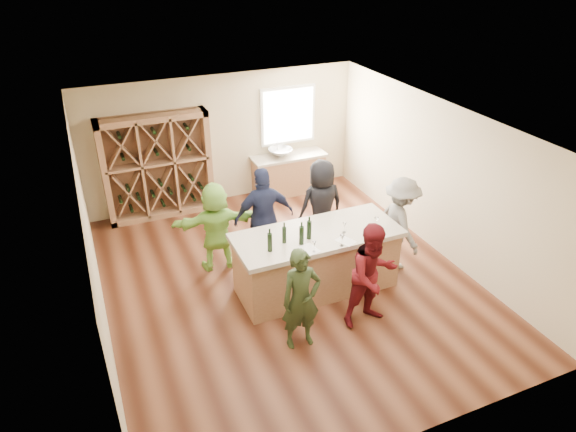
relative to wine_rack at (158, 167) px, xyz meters
name	(u,v)px	position (x,y,z in m)	size (l,w,h in m)	color
floor	(287,282)	(1.50, -3.27, -1.15)	(6.00, 7.00, 0.10)	#552C1B
ceiling	(287,122)	(1.50, -3.27, 1.75)	(6.00, 7.00, 0.10)	white
wall_back	(223,138)	(1.50, 0.28, 0.30)	(6.00, 0.10, 2.80)	#C7B690
wall_front	(419,355)	(1.50, -6.82, 0.30)	(6.00, 0.10, 2.80)	#C7B690
wall_left	(88,249)	(-1.55, -3.27, 0.30)	(0.10, 7.00, 2.80)	#C7B690
wall_right	(441,178)	(4.55, -3.27, 0.30)	(0.10, 7.00, 2.80)	#C7B690
window_frame	(288,115)	(3.00, 0.20, 0.65)	(1.30, 0.06, 1.30)	white
window_pane	(289,116)	(3.00, 0.17, 0.65)	(1.18, 0.01, 1.18)	white
wine_rack	(158,167)	(0.00, 0.00, 0.00)	(2.20, 0.45, 2.20)	#936646
back_counter_base	(289,175)	(2.90, -0.07, -0.67)	(1.60, 0.58, 0.86)	#936646
back_counter_top	(289,156)	(2.90, -0.07, -0.21)	(1.70, 0.62, 0.06)	#B4A893
sink	(280,153)	(2.70, -0.07, -0.09)	(0.54, 0.54, 0.19)	silver
faucet	(277,147)	(2.70, 0.11, -0.03)	(0.02, 0.02, 0.30)	silver
tasting_counter_base	(316,263)	(1.86, -3.65, -0.60)	(2.60, 1.00, 1.00)	#936646
tasting_counter_top	(317,235)	(1.86, -3.65, -0.06)	(2.72, 1.12, 0.08)	#B4A893
wine_bottle_a	(270,242)	(0.97, -3.85, 0.13)	(0.07, 0.07, 0.30)	black
wine_bottle_c	(284,235)	(1.26, -3.72, 0.12)	(0.07, 0.07, 0.27)	black
wine_bottle_d	(301,235)	(1.49, -3.86, 0.13)	(0.08, 0.08, 0.31)	black
wine_bottle_e	(309,230)	(1.66, -3.76, 0.13)	(0.08, 0.08, 0.31)	black
wine_glass_a	(314,247)	(1.57, -4.13, 0.06)	(0.06, 0.06, 0.16)	white
wine_glass_b	(342,240)	(2.04, -4.15, 0.08)	(0.07, 0.07, 0.19)	white
wine_glass_d	(344,228)	(2.26, -3.81, 0.06)	(0.06, 0.06, 0.17)	white
wine_glass_e	(376,223)	(2.81, -3.88, 0.08)	(0.07, 0.07, 0.20)	white
tasting_menu_a	(309,249)	(1.54, -4.05, -0.02)	(0.23, 0.31, 0.00)	white
tasting_menu_b	(346,241)	(2.16, -4.05, -0.02)	(0.21, 0.29, 0.00)	white
tasting_menu_c	(375,232)	(2.73, -4.00, -0.02)	(0.24, 0.33, 0.00)	white
person_near_left	(301,299)	(1.07, -4.78, -0.31)	(0.58, 0.42, 1.59)	#263319
person_near_right	(373,275)	(2.25, -4.74, -0.25)	(0.82, 0.45, 1.69)	#590F14
person_server	(400,224)	(3.50, -3.61, -0.24)	(1.11, 0.51, 1.71)	slate
person_far_mid	(264,217)	(1.36, -2.57, -0.17)	(1.09, 0.56, 1.85)	#191E38
person_far_right	(321,206)	(2.51, -2.51, -0.21)	(0.87, 0.56, 1.77)	black
person_far_left	(216,227)	(0.54, -2.38, -0.28)	(1.52, 0.55, 1.64)	#8CC64C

